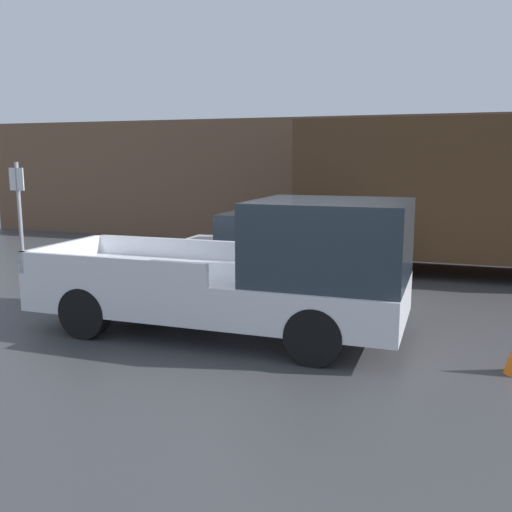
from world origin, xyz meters
The scene contains 7 objects.
ground_plane centered at (0.00, 0.00, 0.00)m, with size 60.00×60.00×0.00m, color #3D3D3F.
building_wall centered at (0.00, 9.18, 1.92)m, with size 28.00×0.15×3.85m.
pickup_truck centered at (-0.71, -0.05, 0.96)m, with size 5.60×2.11×2.06m.
car centered at (-1.19, 2.84, 0.80)m, with size 4.34×1.92×1.57m.
delivery_truck centered at (1.91, 5.89, 1.85)m, with size 7.43×2.45×3.49m.
parking_sign centered at (-5.35, 0.39, 1.44)m, with size 0.30×0.07×2.56m.
newspaper_box centered at (-2.43, 8.85, 0.49)m, with size 0.45×0.40×0.98m.
Camera 1 is at (1.98, -7.86, 2.65)m, focal length 40.00 mm.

